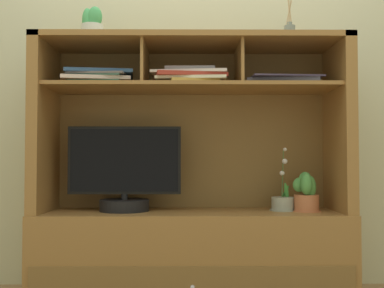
{
  "coord_description": "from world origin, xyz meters",
  "views": [
    {
      "loc": [
        -0.02,
        -2.59,
        0.74
      ],
      "look_at": [
        0.0,
        0.0,
        0.83
      ],
      "focal_mm": 44.2,
      "sensor_mm": 36.0,
      "label": 1
    }
  ],
  "objects_px": {
    "tv_monitor": "(125,177)",
    "potted_succulent": "(92,24)",
    "potted_orchid": "(283,203)",
    "potted_fern": "(306,194)",
    "magazine_stack_centre": "(190,78)",
    "diffuser_bottle": "(290,33)",
    "magazine_stack_left": "(99,79)",
    "magazine_stack_right": "(282,82)",
    "media_console": "(192,219)"
  },
  "relations": [
    {
      "from": "magazine_stack_centre",
      "to": "potted_succulent",
      "type": "relative_size",
      "value": 2.41
    },
    {
      "from": "magazine_stack_left",
      "to": "potted_orchid",
      "type": "bearing_deg",
      "value": 1.86
    },
    {
      "from": "magazine_stack_centre",
      "to": "diffuser_bottle",
      "type": "relative_size",
      "value": 1.6
    },
    {
      "from": "tv_monitor",
      "to": "potted_succulent",
      "type": "xyz_separation_m",
      "value": [
        -0.18,
        -0.03,
        0.84
      ]
    },
    {
      "from": "potted_succulent",
      "to": "potted_orchid",
      "type": "bearing_deg",
      "value": 2.37
    },
    {
      "from": "magazine_stack_right",
      "to": "diffuser_bottle",
      "type": "relative_size",
      "value": 1.55
    },
    {
      "from": "media_console",
      "to": "magazine_stack_centre",
      "type": "xyz_separation_m",
      "value": [
        -0.01,
        -0.06,
        0.77
      ]
    },
    {
      "from": "media_console",
      "to": "magazine_stack_centre",
      "type": "height_order",
      "value": "media_console"
    },
    {
      "from": "potted_orchid",
      "to": "potted_fern",
      "type": "bearing_deg",
      "value": -19.71
    },
    {
      "from": "potted_fern",
      "to": "diffuser_bottle",
      "type": "distance_m",
      "value": 0.9
    },
    {
      "from": "media_console",
      "to": "magazine_stack_left",
      "type": "height_order",
      "value": "media_console"
    },
    {
      "from": "tv_monitor",
      "to": "potted_fern",
      "type": "relative_size",
      "value": 2.88
    },
    {
      "from": "potted_orchid",
      "to": "magazine_stack_left",
      "type": "relative_size",
      "value": 0.85
    },
    {
      "from": "tv_monitor",
      "to": "magazine_stack_left",
      "type": "bearing_deg",
      "value": -170.62
    },
    {
      "from": "potted_orchid",
      "to": "magazine_stack_right",
      "type": "xyz_separation_m",
      "value": [
        -0.01,
        -0.04,
        0.66
      ]
    },
    {
      "from": "potted_fern",
      "to": "tv_monitor",
      "type": "bearing_deg",
      "value": 178.1
    },
    {
      "from": "magazine_stack_right",
      "to": "diffuser_bottle",
      "type": "xyz_separation_m",
      "value": [
        0.05,
        0.04,
        0.28
      ]
    },
    {
      "from": "potted_orchid",
      "to": "diffuser_bottle",
      "type": "relative_size",
      "value": 1.32
    },
    {
      "from": "media_console",
      "to": "potted_orchid",
      "type": "distance_m",
      "value": 0.51
    },
    {
      "from": "potted_fern",
      "to": "magazine_stack_right",
      "type": "bearing_deg",
      "value": 179.19
    },
    {
      "from": "media_console",
      "to": "magazine_stack_centre",
      "type": "distance_m",
      "value": 0.77
    },
    {
      "from": "tv_monitor",
      "to": "magazine_stack_centre",
      "type": "distance_m",
      "value": 0.65
    },
    {
      "from": "potted_orchid",
      "to": "potted_fern",
      "type": "xyz_separation_m",
      "value": [
        0.12,
        -0.04,
        0.05
      ]
    },
    {
      "from": "magazine_stack_left",
      "to": "magazine_stack_right",
      "type": "xyz_separation_m",
      "value": [
        1.01,
        -0.01,
        -0.02
      ]
    },
    {
      "from": "magazine_stack_centre",
      "to": "magazine_stack_right",
      "type": "height_order",
      "value": "magazine_stack_centre"
    },
    {
      "from": "diffuser_bottle",
      "to": "magazine_stack_left",
      "type": "bearing_deg",
      "value": -178.21
    },
    {
      "from": "potted_orchid",
      "to": "media_console",
      "type": "bearing_deg",
      "value": -179.05
    },
    {
      "from": "diffuser_bottle",
      "to": "potted_succulent",
      "type": "relative_size",
      "value": 1.5
    },
    {
      "from": "potted_orchid",
      "to": "magazine_stack_centre",
      "type": "relative_size",
      "value": 0.83
    },
    {
      "from": "diffuser_bottle",
      "to": "magazine_stack_right",
      "type": "bearing_deg",
      "value": -142.87
    },
    {
      "from": "diffuser_bottle",
      "to": "potted_succulent",
      "type": "distance_m",
      "value": 1.1
    },
    {
      "from": "potted_fern",
      "to": "media_console",
      "type": "bearing_deg",
      "value": 176.86
    },
    {
      "from": "potted_fern",
      "to": "magazine_stack_centre",
      "type": "xyz_separation_m",
      "value": [
        -0.63,
        -0.02,
        0.63
      ]
    },
    {
      "from": "diffuser_bottle",
      "to": "potted_succulent",
      "type": "bearing_deg",
      "value": -177.72
    },
    {
      "from": "tv_monitor",
      "to": "potted_succulent",
      "type": "height_order",
      "value": "potted_succulent"
    },
    {
      "from": "media_console",
      "to": "magazine_stack_right",
      "type": "relative_size",
      "value": 4.12
    },
    {
      "from": "media_console",
      "to": "magazine_stack_right",
      "type": "height_order",
      "value": "media_console"
    },
    {
      "from": "magazine_stack_left",
      "to": "potted_succulent",
      "type": "xyz_separation_m",
      "value": [
        -0.03,
        -0.01,
        0.3
      ]
    },
    {
      "from": "potted_succulent",
      "to": "diffuser_bottle",
      "type": "bearing_deg",
      "value": 2.28
    },
    {
      "from": "potted_succulent",
      "to": "potted_fern",
      "type": "bearing_deg",
      "value": 0.05
    },
    {
      "from": "magazine_stack_right",
      "to": "diffuser_bottle",
      "type": "distance_m",
      "value": 0.29
    },
    {
      "from": "magazine_stack_centre",
      "to": "magazine_stack_right",
      "type": "relative_size",
      "value": 1.03
    },
    {
      "from": "media_console",
      "to": "tv_monitor",
      "type": "xyz_separation_m",
      "value": [
        -0.37,
        -0.0,
        0.23
      ]
    },
    {
      "from": "media_console",
      "to": "potted_fern",
      "type": "relative_size",
      "value": 7.82
    },
    {
      "from": "potted_fern",
      "to": "magazine_stack_left",
      "type": "bearing_deg",
      "value": 179.52
    },
    {
      "from": "potted_orchid",
      "to": "diffuser_bottle",
      "type": "bearing_deg",
      "value": 0.13
    },
    {
      "from": "magazine_stack_centre",
      "to": "magazine_stack_left",
      "type": "bearing_deg",
      "value": 176.42
    },
    {
      "from": "potted_orchid",
      "to": "magazine_stack_centre",
      "type": "distance_m",
      "value": 0.86
    },
    {
      "from": "media_console",
      "to": "diffuser_bottle",
      "type": "xyz_separation_m",
      "value": [
        0.55,
        0.01,
        1.03
      ]
    },
    {
      "from": "potted_fern",
      "to": "magazine_stack_right",
      "type": "distance_m",
      "value": 0.63
    }
  ]
}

